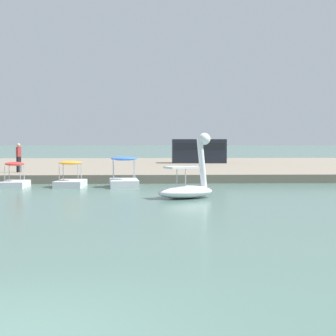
% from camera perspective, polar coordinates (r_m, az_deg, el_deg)
% --- Properties ---
extents(shore_bank_far, '(127.76, 27.86, 0.48)m').
position_cam_1_polar(shore_bank_far, '(43.14, -4.53, 0.13)').
color(shore_bank_far, slate).
rests_on(shore_bank_far, ground_plane).
extents(swan_boat, '(2.68, 2.06, 2.66)m').
position_cam_1_polar(swan_boat, '(21.85, 2.13, -1.77)').
color(swan_boat, white).
rests_on(swan_boat, ground_plane).
extents(pedal_boat_blue, '(1.60, 2.47, 1.54)m').
position_cam_1_polar(pedal_boat_blue, '(27.06, -4.71, -1.10)').
color(pedal_boat_blue, white).
rests_on(pedal_boat_blue, ground_plane).
extents(pedal_boat_orange, '(1.47, 2.19, 1.33)m').
position_cam_1_polar(pedal_boat_orange, '(27.47, -10.32, -1.18)').
color(pedal_boat_orange, white).
rests_on(pedal_boat_orange, ground_plane).
extents(pedal_boat_red, '(1.21, 1.90, 1.28)m').
position_cam_1_polar(pedal_boat_red, '(27.90, -15.98, -1.22)').
color(pedal_boat_red, white).
rests_on(pedal_boat_red, ground_plane).
extents(person_on_path, '(0.32, 0.32, 1.71)m').
position_cam_1_polar(person_on_path, '(32.76, -15.58, 1.11)').
color(person_on_path, black).
rests_on(person_on_path, shore_bank_far).
extents(parked_van, '(4.51, 2.06, 1.98)m').
position_cam_1_polar(parked_van, '(44.85, 3.29, 1.92)').
color(parked_van, '#1E232D').
rests_on(parked_van, shore_bank_far).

